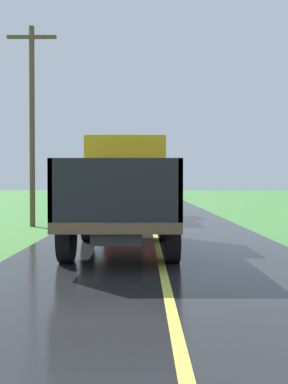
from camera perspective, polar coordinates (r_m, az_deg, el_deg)
The scene contains 3 objects.
banana_truck_near at distance 11.41m, azimuth -2.68°, elevation 0.17°, with size 2.38×5.82×2.80m.
banana_truck_far at distance 21.10m, azimuth -1.39°, elevation 0.65°, with size 2.38×5.81×2.80m.
utility_pole_roadside at distance 17.78m, azimuth -14.13°, elevation 8.83°, with size 1.85×0.20×7.53m.
Camera 1 is at (-0.34, 0.60, 1.66)m, focal length 42.43 mm.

